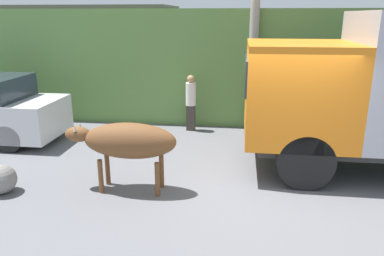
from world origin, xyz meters
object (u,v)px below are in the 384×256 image
object	(u,v)px
pedestrian_on_hill	(191,100)
utility_pole	(255,13)
roadside_rock	(1,179)
brown_cow	(127,141)

from	to	relation	value
pedestrian_on_hill	utility_pole	bearing A→B (deg)	-166.02
utility_pole	roadside_rock	world-z (taller)	utility_pole
roadside_rock	utility_pole	bearing A→B (deg)	45.57
utility_pole	roadside_rock	bearing A→B (deg)	-134.43
brown_cow	roadside_rock	xyz separation A→B (m)	(-2.27, -0.43, -0.69)
brown_cow	roadside_rock	distance (m)	2.41
brown_cow	roadside_rock	size ratio (longest dim) A/B	3.84
utility_pole	roadside_rock	size ratio (longest dim) A/B	11.50
brown_cow	utility_pole	xyz separation A→B (m)	(2.29, 4.23, 2.24)
pedestrian_on_hill	utility_pole	world-z (taller)	utility_pole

